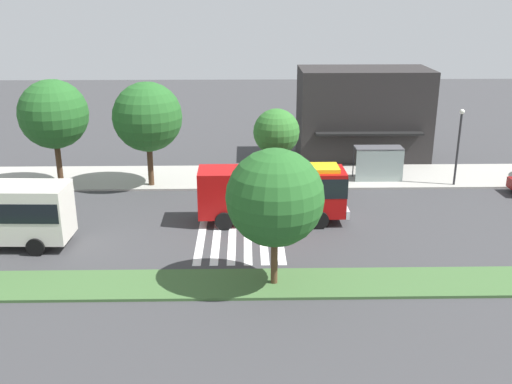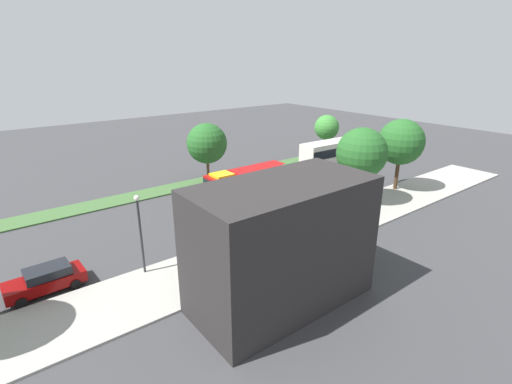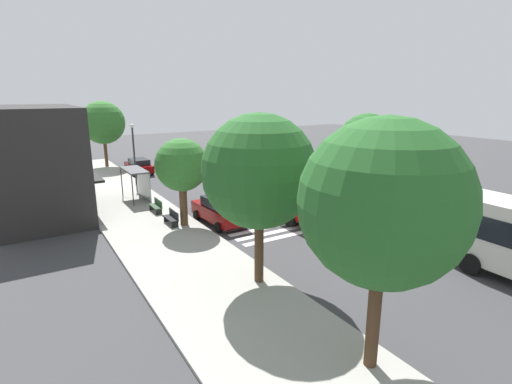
{
  "view_description": "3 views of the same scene",
  "coord_description": "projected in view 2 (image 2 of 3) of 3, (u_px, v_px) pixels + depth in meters",
  "views": [
    {
      "loc": [
        -1.93,
        -33.37,
        13.69
      ],
      "look_at": [
        -1.23,
        1.76,
        1.46
      ],
      "focal_mm": 41.26,
      "sensor_mm": 36.0,
      "label": 1
    },
    {
      "loc": [
        20.99,
        29.33,
        13.99
      ],
      "look_at": [
        -0.34,
        1.61,
        1.38
      ],
      "focal_mm": 26.69,
      "sensor_mm": 36.0,
      "label": 2
    },
    {
      "loc": [
        -22.26,
        15.81,
        8.32
      ],
      "look_at": [
        0.44,
        1.87,
        1.54
      ],
      "focal_mm": 27.27,
      "sensor_mm": 36.0,
      "label": 3
    }
  ],
  "objects": [
    {
      "name": "sidewalk",
      "position": [
        308.0,
        232.0,
        31.75
      ],
      "size": [
        60.0,
        5.78,
        0.14
      ],
      "primitive_type": "cube",
      "color": "#9E9B93",
      "rests_on": "ground_plane"
    },
    {
      "name": "median_strip",
      "position": [
        205.0,
        181.0,
        44.48
      ],
      "size": [
        60.0,
        3.0,
        0.14
      ],
      "primitive_type": "cube",
      "color": "#3D6033",
      "rests_on": "ground_plane"
    },
    {
      "name": "storefront_building",
      "position": [
        282.0,
        245.0,
        21.82
      ],
      "size": [
        10.64,
        6.12,
        7.5
      ],
      "color": "#282626",
      "rests_on": "ground_plane"
    },
    {
      "name": "crosswalk",
      "position": [
        261.0,
        196.0,
        39.94
      ],
      "size": [
        4.95,
        11.42,
        0.01
      ],
      "color": "silver",
      "rests_on": "ground_plane"
    },
    {
      "name": "transit_bus",
      "position": [
        335.0,
        152.0,
        49.68
      ],
      "size": [
        10.26,
        3.1,
        3.55
      ],
      "rotation": [
        0.0,
        0.0,
        3.11
      ],
      "color": "silver",
      "rests_on": "ground_plane"
    },
    {
      "name": "bench_west_of_shelter",
      "position": [
        292.0,
        224.0,
        32.04
      ],
      "size": [
        1.6,
        0.5,
        0.9
      ],
      "color": "black",
      "rests_on": "sidewalk"
    },
    {
      "name": "bench_near_shelter",
      "position": [
        262.0,
        234.0,
        30.22
      ],
      "size": [
        1.6,
        0.5,
        0.9
      ],
      "color": "#2D472D",
      "rests_on": "sidewalk"
    },
    {
      "name": "median_tree_west",
      "position": [
        207.0,
        143.0,
        43.29
      ],
      "size": [
        4.6,
        4.6,
        6.69
      ],
      "color": "#513823",
      "rests_on": "median_strip"
    },
    {
      "name": "parked_car_west",
      "position": [
        279.0,
        207.0,
        34.68
      ],
      "size": [
        4.69,
        2.19,
        1.77
      ],
      "rotation": [
        0.0,
        0.0,
        0.05
      ],
      "color": "#720505",
      "rests_on": "ground_plane"
    },
    {
      "name": "sidewalk_tree_west",
      "position": [
        362.0,
        153.0,
        36.45
      ],
      "size": [
        4.89,
        4.89,
        7.45
      ],
      "color": "#47301E",
      "rests_on": "sidewalk"
    },
    {
      "name": "fire_truck",
      "position": [
        246.0,
        184.0,
        37.7
      ],
      "size": [
        9.1,
        2.79,
        3.56
      ],
      "rotation": [
        0.0,
        0.0,
        0.01
      ],
      "color": "#A50C0C",
      "rests_on": "ground_plane"
    },
    {
      "name": "parked_car_mid",
      "position": [
        46.0,
        279.0,
        23.68
      ],
      "size": [
        4.63,
        2.19,
        1.6
      ],
      "rotation": [
        0.0,
        0.0,
        0.03
      ],
      "color": "#720505",
      "rests_on": "ground_plane"
    },
    {
      "name": "bus_stop_shelter",
      "position": [
        219.0,
        233.0,
        27.46
      ],
      "size": [
        3.5,
        1.4,
        2.46
      ],
      "color": "#4C4C51",
      "rests_on": "sidewalk"
    },
    {
      "name": "ground_plane",
      "position": [
        244.0,
        201.0,
        38.66
      ],
      "size": [
        120.0,
        120.0,
        0.0
      ],
      "primitive_type": "plane",
      "color": "#38383A"
    },
    {
      "name": "median_tree_far_west",
      "position": [
        327.0,
        127.0,
        54.87
      ],
      "size": [
        3.54,
        3.54,
        5.82
      ],
      "color": "#513823",
      "rests_on": "median_strip"
    },
    {
      "name": "sidewalk_tree_far_west",
      "position": [
        401.0,
        142.0,
        40.12
      ],
      "size": [
        4.84,
        4.84,
        7.64
      ],
      "color": "#47301E",
      "rests_on": "sidewalk"
    },
    {
      "name": "sidewalk_tree_center",
      "position": [
        292.0,
        183.0,
        31.64
      ],
      "size": [
        3.3,
        3.3,
        5.53
      ],
      "color": "#513823",
      "rests_on": "sidewalk"
    },
    {
      "name": "street_lamp",
      "position": [
        140.0,
        227.0,
        24.68
      ],
      "size": [
        0.36,
        0.36,
        5.54
      ],
      "color": "#2D2D30",
      "rests_on": "sidewalk"
    }
  ]
}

